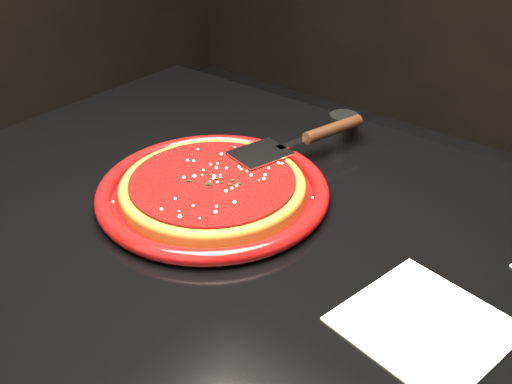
# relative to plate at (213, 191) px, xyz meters

# --- Properties ---
(plate) EXTENTS (0.37, 0.37, 0.03)m
(plate) POSITION_rel_plate_xyz_m (0.00, 0.00, 0.00)
(plate) COLOR maroon
(plate) RESTS_ON table
(pizza_crust) EXTENTS (0.30, 0.30, 0.01)m
(pizza_crust) POSITION_rel_plate_xyz_m (0.00, 0.00, 0.00)
(pizza_crust) COLOR brown
(pizza_crust) RESTS_ON plate
(pizza_crust_rim) EXTENTS (0.30, 0.30, 0.02)m
(pizza_crust_rim) POSITION_rel_plate_xyz_m (0.00, 0.00, 0.01)
(pizza_crust_rim) COLOR brown
(pizza_crust_rim) RESTS_ON plate
(pizza_sauce) EXTENTS (0.26, 0.26, 0.01)m
(pizza_sauce) POSITION_rel_plate_xyz_m (0.00, 0.00, 0.02)
(pizza_sauce) COLOR maroon
(pizza_sauce) RESTS_ON plate
(parmesan_dusting) EXTENTS (0.24, 0.24, 0.01)m
(parmesan_dusting) POSITION_rel_plate_xyz_m (0.00, 0.00, 0.02)
(parmesan_dusting) COLOR beige
(parmesan_dusting) RESTS_ON plate
(basil_flecks) EXTENTS (0.22, 0.22, 0.00)m
(basil_flecks) POSITION_rel_plate_xyz_m (0.00, 0.00, 0.02)
(basil_flecks) COLOR black
(basil_flecks) RESTS_ON plate
(pizza_server) EXTENTS (0.16, 0.32, 0.02)m
(pizza_server) POSITION_rel_plate_xyz_m (0.04, 0.18, 0.03)
(pizza_server) COLOR silver
(pizza_server) RESTS_ON plate
(napkin_a) EXTENTS (0.20, 0.20, 0.00)m
(napkin_a) POSITION_rel_plate_xyz_m (0.37, -0.05, -0.01)
(napkin_a) COLOR white
(napkin_a) RESTS_ON table
(ramekin) EXTENTS (0.07, 0.07, 0.04)m
(ramekin) POSITION_rel_plate_xyz_m (0.04, 0.31, 0.01)
(ramekin) COLOR black
(ramekin) RESTS_ON table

